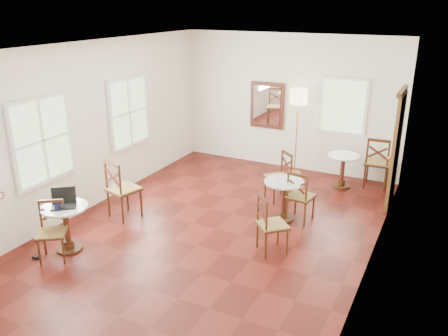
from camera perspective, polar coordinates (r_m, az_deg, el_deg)
name	(u,v)px	position (r m, az deg, el deg)	size (l,w,h in m)	color
ground	(216,229)	(7.82, -1.00, -7.58)	(7.00, 7.00, 0.00)	#55140E
room_shell	(220,116)	(7.40, -0.51, 6.49)	(5.02, 7.02, 3.01)	white
cafe_table_near	(66,223)	(7.40, -19.04, -6.52)	(0.69, 0.69, 0.73)	#412110
cafe_table_mid	(283,196)	(8.02, 7.41, -3.47)	(0.69, 0.69, 0.73)	#412110
cafe_table_back	(343,167)	(9.69, 14.56, 0.10)	(0.65, 0.65, 0.69)	#412110
chair_near_a	(122,189)	(8.21, -12.55, -2.56)	(0.61, 0.61, 1.08)	#412110
chair_near_b	(52,231)	(7.25, -20.62, -7.41)	(0.57, 0.57, 0.89)	#412110
chair_mid_a	(300,196)	(8.03, 9.46, -3.48)	(0.48, 0.48, 0.92)	#412110
chair_mid_b	(271,224)	(6.99, 5.88, -7.01)	(0.60, 0.60, 0.92)	#412110
chair_back_a	(377,163)	(9.83, 18.56, 0.65)	(0.51, 0.51, 1.08)	#412110
chair_back_b	(279,177)	(8.83, 6.89, -1.07)	(0.61, 0.61, 0.93)	#412110
floor_lamp	(298,102)	(9.93, 9.23, 8.06)	(0.37, 0.37, 1.89)	#BF8C3F
laptop	(64,201)	(7.31, -19.33, -3.94)	(0.46, 0.46, 0.26)	black
mouse	(68,199)	(7.47, -18.83, -3.72)	(0.11, 0.07, 0.04)	black
navy_mug	(57,207)	(7.18, -20.03, -4.58)	(0.13, 0.08, 0.10)	black
water_glass	(64,204)	(7.27, -19.33, -4.22)	(0.05, 0.05, 0.09)	white
power_adapter	(36,257)	(7.53, -22.39, -10.26)	(0.10, 0.06, 0.04)	black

